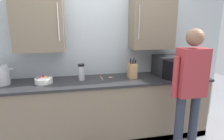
{
  "coord_description": "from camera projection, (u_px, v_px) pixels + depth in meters",
  "views": [
    {
      "loc": [
        -0.38,
        -1.89,
        1.68
      ],
      "look_at": [
        0.15,
        0.63,
        1.06
      ],
      "focal_mm": 30.12,
      "sensor_mm": 36.0,
      "label": 1
    }
  ],
  "objects": [
    {
      "name": "counter_unit",
      "position": [
        102.0,
        109.0,
        2.8
      ],
      "size": [
        3.22,
        0.65,
        0.91
      ],
      "color": "#756651",
      "rests_on": "ground_plane"
    },
    {
      "name": "person_figure",
      "position": [
        190.0,
        85.0,
        2.24
      ],
      "size": [
        0.44,
        0.52,
        1.65
      ],
      "color": "#282D3D",
      "rests_on": "ground_plane"
    },
    {
      "name": "thermos_flask",
      "position": [
        81.0,
        72.0,
        2.67
      ],
      "size": [
        0.09,
        0.09,
        0.23
      ],
      "color": "#B7BABF",
      "rests_on": "counter_unit"
    },
    {
      "name": "wooden_spoon",
      "position": [
        106.0,
        78.0,
        2.77
      ],
      "size": [
        0.17,
        0.21,
        0.02
      ],
      "color": "tan",
      "rests_on": "counter_unit"
    },
    {
      "name": "microwave_oven",
      "position": [
        171.0,
        66.0,
        2.92
      ],
      "size": [
        0.54,
        0.76,
        0.3
      ],
      "color": "black",
      "rests_on": "counter_unit"
    },
    {
      "name": "knife_block",
      "position": [
        132.0,
        71.0,
        2.78
      ],
      "size": [
        0.11,
        0.15,
        0.3
      ],
      "color": "tan",
      "rests_on": "counter_unit"
    },
    {
      "name": "back_wall_tiled",
      "position": [
        97.0,
        41.0,
        2.88
      ],
      "size": [
        4.31,
        0.44,
        2.74
      ],
      "color": "#B2BCC1",
      "rests_on": "ground_plane"
    },
    {
      "name": "stock_pot",
      "position": [
        0.0,
        75.0,
        2.46
      ],
      "size": [
        0.33,
        0.23,
        0.28
      ],
      "color": "#B7BABF",
      "rests_on": "counter_unit"
    },
    {
      "name": "fruit_bowl",
      "position": [
        44.0,
        80.0,
        2.54
      ],
      "size": [
        0.23,
        0.23,
        0.1
      ],
      "color": "white",
      "rests_on": "counter_unit"
    }
  ]
}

